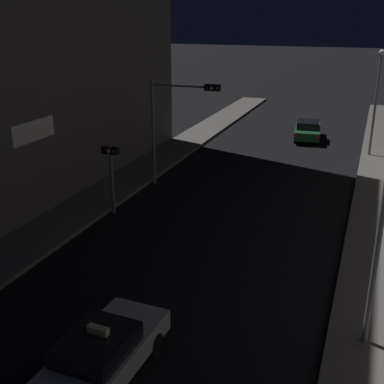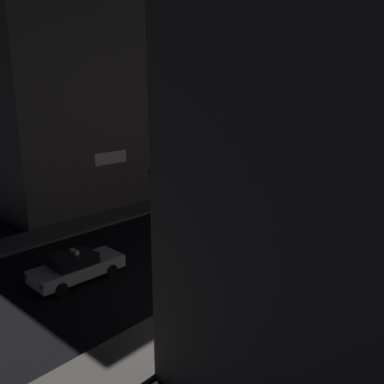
% 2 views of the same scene
% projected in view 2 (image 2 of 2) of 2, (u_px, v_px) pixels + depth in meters
% --- Properties ---
extents(sidewalk_left, '(2.61, 56.72, 0.18)m').
position_uv_depth(sidewalk_left, '(193.00, 194.00, 35.94)').
color(sidewalk_left, '#5B5651').
rests_on(sidewalk_left, ground_plane).
extents(sidewalk_right, '(2.61, 56.72, 0.18)m').
position_uv_depth(sidewalk_right, '(343.00, 227.00, 27.28)').
color(sidewalk_right, '#5B5651').
rests_on(sidewalk_right, ground_plane).
extents(building_facade_left, '(10.64, 22.39, 22.87)m').
position_uv_depth(building_facade_left, '(111.00, 61.00, 35.00)').
color(building_facade_left, '#514C47').
rests_on(building_facade_left, ground_plane).
extents(taxi, '(1.95, 4.51, 1.62)m').
position_uv_depth(taxi, '(77.00, 267.00, 19.68)').
color(taxi, '#B7B7BC').
rests_on(taxi, ground_plane).
extents(far_car, '(2.29, 4.62, 1.42)m').
position_uv_depth(far_car, '(338.00, 178.00, 39.13)').
color(far_car, '#1E512D').
rests_on(far_car, ground_plane).
extents(traffic_light_overhead, '(3.81, 0.42, 5.71)m').
position_uv_depth(traffic_light_overhead, '(208.00, 154.00, 31.96)').
color(traffic_light_overhead, slate).
rests_on(traffic_light_overhead, ground_plane).
extents(traffic_light_left_kerb, '(0.80, 0.42, 3.34)m').
position_uv_depth(traffic_light_left_kerb, '(153.00, 182.00, 29.90)').
color(traffic_light_left_kerb, slate).
rests_on(traffic_light_left_kerb, ground_plane).
extents(street_lamp_near_block, '(0.47, 0.47, 7.60)m').
position_uv_depth(street_lamp_near_block, '(230.00, 185.00, 17.26)').
color(street_lamp_near_block, slate).
rests_on(street_lamp_near_block, sidewalk_right).
extents(street_lamp_far_block, '(0.37, 0.37, 6.69)m').
position_uv_depth(street_lamp_far_block, '(379.00, 152.00, 32.84)').
color(street_lamp_far_block, slate).
rests_on(street_lamp_far_block, sidewalk_right).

